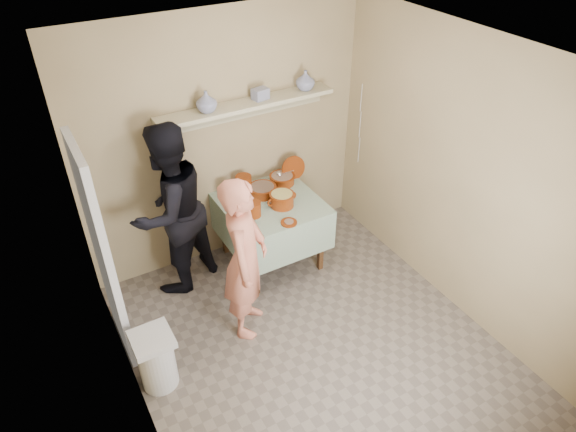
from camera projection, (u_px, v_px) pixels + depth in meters
ground at (315, 348)px, 4.64m from camera, size 3.50×3.50×0.00m
tile_panel at (103, 256)px, 4.14m from camera, size 0.06×0.70×2.00m
plate_stack_a at (230, 191)px, 5.21m from camera, size 0.13×0.13×0.18m
plate_stack_b at (244, 184)px, 5.30m from camera, size 0.17×0.17×0.20m
bowl_stack at (253, 209)px, 4.97m from camera, size 0.15×0.15×0.15m
empty_bowl at (239, 207)px, 5.10m from camera, size 0.16×0.16×0.05m
propped_lid at (293, 168)px, 5.53m from camera, size 0.28×0.09×0.27m
vase_right at (305, 80)px, 5.08m from camera, size 0.22×0.22×0.20m
vase_left at (206, 102)px, 4.64m from camera, size 0.25×0.25×0.20m
ceramic_box at (260, 94)px, 4.91m from camera, size 0.17×0.14×0.11m
person_cook at (245, 259)px, 4.42m from camera, size 0.65×0.69×1.59m
person_helper at (170, 211)px, 4.86m from camera, size 1.06×0.97×1.77m
room_shell at (322, 200)px, 3.71m from camera, size 3.04×3.54×2.62m
serving_table at (271, 212)px, 5.28m from camera, size 0.97×0.97×0.76m
cazuela_meat_a at (262, 190)px, 5.29m from camera, size 0.30×0.30×0.10m
cazuela_meat_b at (282, 179)px, 5.47m from camera, size 0.28×0.28×0.10m
ladle at (280, 174)px, 5.44m from camera, size 0.08×0.26×0.19m
cazuela_rice at (282, 199)px, 5.11m from camera, size 0.33×0.25×0.14m
front_plate at (289, 222)px, 4.90m from camera, size 0.16×0.16×0.03m
wall_shelf at (246, 106)px, 4.92m from camera, size 1.80×0.25×0.21m
trash_bin at (156, 360)px, 4.18m from camera, size 0.32×0.32×0.56m
electrical_cord at (360, 125)px, 5.56m from camera, size 0.01×0.05×0.90m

